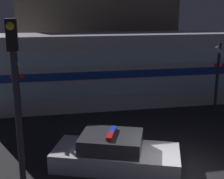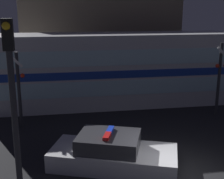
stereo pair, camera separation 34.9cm
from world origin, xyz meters
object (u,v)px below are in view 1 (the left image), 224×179
(train, at_px, (109,70))
(police_car, at_px, (115,153))
(crossing_signal_near, at_px, (218,77))
(traffic_light_corner, at_px, (16,93))

(train, height_order, police_car, train)
(train, bearing_deg, crossing_signal_near, -29.67)
(train, relative_size, crossing_signal_near, 3.67)
(train, relative_size, traffic_light_corner, 2.68)
(train, distance_m, crossing_signal_near, 6.06)
(train, xyz_separation_m, traffic_light_corner, (-4.41, -8.58, 1.11))
(police_car, xyz_separation_m, crossing_signal_near, (6.52, 4.62, 1.60))
(police_car, relative_size, traffic_light_corner, 0.92)
(crossing_signal_near, bearing_deg, police_car, -144.70)
(train, distance_m, police_car, 7.88)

